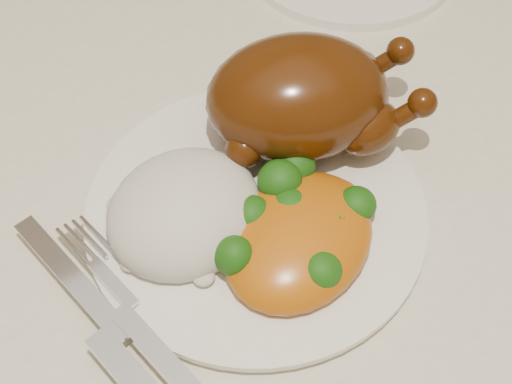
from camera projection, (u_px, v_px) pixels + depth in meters
dining_table at (134, 311)px, 0.62m from camera, size 1.60×0.90×0.76m
tablecloth at (121, 268)px, 0.56m from camera, size 1.73×1.03×0.18m
dinner_plate at (256, 212)px, 0.55m from camera, size 0.31×0.31×0.01m
roast_chicken at (303, 97)px, 0.55m from camera, size 0.19×0.16×0.09m
rice_mound at (184, 213)px, 0.53m from camera, size 0.14×0.13×0.06m
mac_and_cheese at (300, 228)px, 0.52m from camera, size 0.16×0.14×0.05m
cutlery at (124, 334)px, 0.48m from camera, size 0.05×0.20×0.01m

